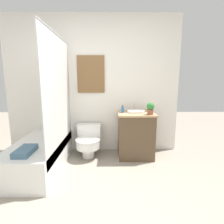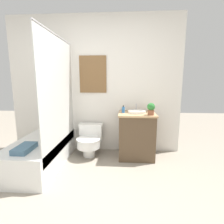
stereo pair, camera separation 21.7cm
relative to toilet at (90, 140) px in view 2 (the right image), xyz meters
name	(u,v)px [view 2 (the right image)]	position (x,y,z in m)	size (l,w,h in m)	color
wall_back	(94,85)	(0.05, 0.30, 0.97)	(3.20, 0.07, 2.50)	white
shower_area	(42,149)	(-0.68, -0.44, -0.02)	(0.70, 1.43, 1.98)	white
toilet	(90,140)	(0.00, 0.00, 0.00)	(0.44, 0.54, 0.55)	white
vanity	(136,135)	(0.83, -0.02, 0.11)	(0.63, 0.55, 0.79)	brown
sink	(137,112)	(0.83, 0.01, 0.52)	(0.30, 0.34, 0.13)	white
soap_bottle	(123,110)	(0.60, -0.02, 0.56)	(0.05, 0.05, 0.13)	#2D6BB2
potted_plant	(151,109)	(1.04, -0.18, 0.61)	(0.12, 0.12, 0.20)	brown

